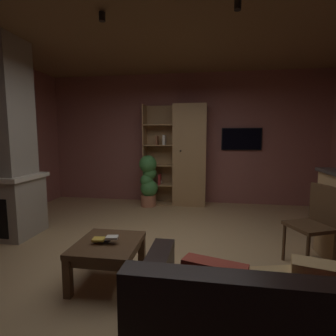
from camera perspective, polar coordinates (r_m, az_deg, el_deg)
The scene contains 15 objects.
floor at distance 3.34m, azimuth -1.08°, elevation -19.20°, with size 6.02×5.57×0.02m, color tan.
wall_back at distance 5.80m, azimuth 3.58°, elevation 6.36°, with size 6.14×0.06×2.82m, color #8E544C.
ceiling at distance 3.30m, azimuth -1.21°, elevation 31.32°, with size 6.02×5.57×0.02m, color brown.
window_pane_back at distance 5.80m, azimuth 0.99°, elevation 4.64°, with size 0.71×0.01×0.72m, color white.
stone_fireplace at distance 4.48m, azimuth -32.94°, elevation 3.38°, with size 1.01×0.77×2.82m.
bookshelf_cabinet at distance 5.54m, azimuth 3.89°, elevation 2.70°, with size 1.33×0.41×2.13m.
coffee_table at distance 2.79m, azimuth -13.03°, elevation -17.13°, with size 0.62×0.69×0.42m.
table_book_0 at distance 2.77m, azimuth -13.65°, elevation -15.08°, with size 0.10×0.11×0.03m, color black.
table_book_1 at distance 2.73m, azimuth -14.98°, elevation -14.89°, with size 0.12×0.10×0.02m, color gold.
table_book_2 at distance 2.69m, azimuth -12.19°, elevation -14.68°, with size 0.11×0.09×0.02m, color beige.
dining_chair at distance 3.42m, azimuth 29.75°, elevation -9.87°, with size 0.55×0.55×0.92m.
potted_floor_plant at distance 5.47m, azimuth -4.32°, elevation -2.57°, with size 0.39×0.38×1.08m.
wall_mounted_tv at distance 5.76m, azimuth 15.83°, elevation 6.14°, with size 0.83×0.06×0.47m.
track_light_spot_1 at distance 3.31m, azimuth -14.27°, elevation 29.49°, with size 0.07×0.07×0.09m, color black.
track_light_spot_2 at distance 3.09m, azimuth 15.08°, elevation 31.24°, with size 0.07×0.07×0.09m, color black.
Camera 1 is at (0.51, -2.96, 1.46)m, focal length 27.76 mm.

